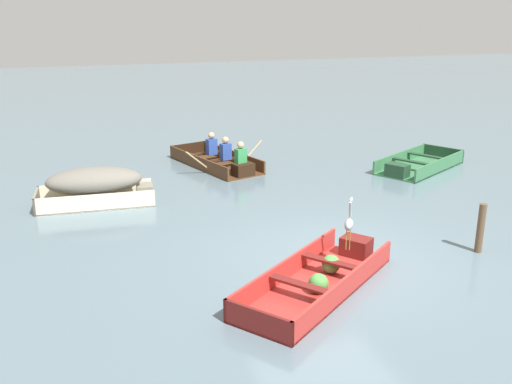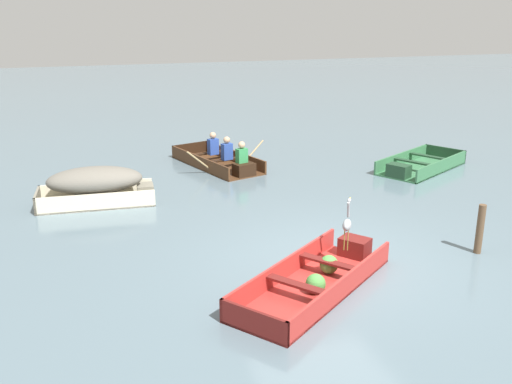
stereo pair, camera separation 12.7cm
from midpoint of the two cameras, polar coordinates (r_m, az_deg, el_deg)
The scene contains 7 objects.
ground_plane at distance 10.03m, azimuth 7.55°, elevation -6.66°, with size 80.00×80.00×0.00m, color slate.
dinghy_red_foreground at distance 9.05m, azimuth 6.12°, elevation -8.48°, with size 3.27×2.78×0.36m.
skiff_green_near_moored at distance 16.05m, azimuth 15.60°, elevation 2.60°, with size 3.09×2.42×0.37m.
skiff_cream_mid_moored at distance 13.03m, azimuth -16.00°, elevation 0.77°, with size 2.59×1.21×0.86m.
rowboat_dark_varnish_with_crew at distance 15.68m, azimuth -3.90°, elevation 3.20°, with size 2.35×3.29×0.92m.
heron_on_dinghy at distance 9.35m, azimuth 8.90°, elevation -3.06°, with size 0.32×0.42×0.84m.
mooring_post at distance 10.79m, azimuth 21.23°, elevation -3.40°, with size 0.13×0.13×0.90m, color brown.
Camera 1 is at (-4.36, -8.06, 4.09)m, focal length 40.00 mm.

